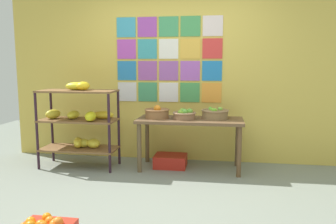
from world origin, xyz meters
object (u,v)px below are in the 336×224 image
fruit_basket_back_right (215,114)px  display_table (190,126)px  banana_shelf_unit (80,119)px  fruit_basket_left (157,113)px  produce_crate_under_table (170,161)px  fruit_basket_back_left (184,115)px

fruit_basket_back_right → display_table: bearing=-167.3°
banana_shelf_unit → fruit_basket_back_right: bearing=6.2°
banana_shelf_unit → fruit_basket_left: bearing=6.4°
banana_shelf_unit → produce_crate_under_table: bearing=7.9°
fruit_basket_back_right → banana_shelf_unit: bearing=-173.8°
display_table → fruit_basket_back_left: fruit_basket_back_left is taller
banana_shelf_unit → fruit_basket_back_left: bearing=3.8°
banana_shelf_unit → produce_crate_under_table: 1.40m
fruit_basket_left → fruit_basket_back_right: fruit_basket_left is taller
fruit_basket_left → produce_crate_under_table: (0.18, 0.06, -0.70)m
fruit_basket_back_left → fruit_basket_left: 0.38m
banana_shelf_unit → fruit_basket_back_left: 1.46m
banana_shelf_unit → fruit_basket_left: size_ratio=3.51×
banana_shelf_unit → fruit_basket_back_right: size_ratio=3.23×
fruit_basket_back_left → banana_shelf_unit: bearing=-176.2°
banana_shelf_unit → fruit_basket_back_left: (1.46, 0.10, 0.09)m
banana_shelf_unit → display_table: bearing=4.8°
fruit_basket_left → display_table: bearing=1.0°
display_table → fruit_basket_back_left: bearing=-156.9°
display_table → fruit_basket_back_right: 0.38m
display_table → fruit_basket_left: fruit_basket_left is taller
fruit_basket_back_left → produce_crate_under_table: (-0.20, 0.08, -0.68)m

